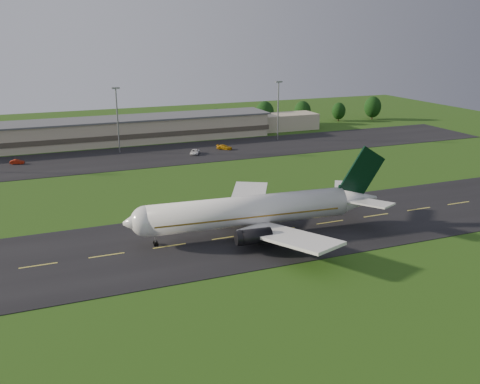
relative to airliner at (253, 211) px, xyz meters
name	(u,v)px	position (x,y,z in m)	size (l,w,h in m)	color
ground	(169,246)	(-16.14, 0.06, -4.66)	(360.00, 360.00, 0.00)	#264812
taxiway	(169,246)	(-16.14, 0.06, -4.61)	(220.00, 30.00, 0.10)	black
apron	(108,159)	(-16.14, 72.06, -4.61)	(260.00, 30.00, 0.10)	black
airliner	(253,211)	(0.00, 0.00, 0.00)	(51.29, 42.06, 15.57)	white
terminal	(115,131)	(-9.74, 96.25, -0.67)	(145.00, 16.00, 8.40)	#B6AA8B
light_mast_centre	(117,112)	(-11.14, 80.06, 8.08)	(2.40, 1.20, 20.35)	gray
light_mast_east	(278,103)	(43.86, 80.06, 8.08)	(2.40, 1.20, 20.35)	gray
tree_line	(181,119)	(16.61, 106.52, 0.32)	(198.89, 8.25, 10.07)	black
service_vehicle_b	(17,162)	(-41.07, 75.70, -3.91)	(1.37, 3.93, 1.30)	#961B0A
service_vehicle_c	(195,152)	(10.03, 68.81, -3.84)	(2.39, 5.17, 1.44)	white
service_vehicle_d	(224,147)	(20.99, 71.96, -3.82)	(2.07, 5.10, 1.48)	#CB8A0B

